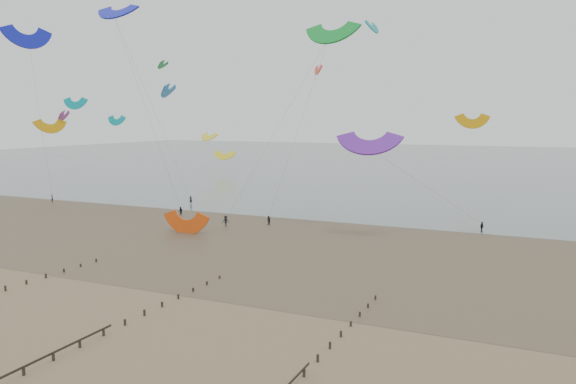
% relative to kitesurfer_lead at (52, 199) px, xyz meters
% --- Properties ---
extents(ground, '(500.00, 500.00, 0.00)m').
position_rel_kitesurfer_lead_xyz_m(ground, '(58.94, -47.02, -0.85)').
color(ground, brown).
rests_on(ground, ground).
extents(sea_and_shore, '(500.00, 665.00, 0.03)m').
position_rel_kitesurfer_lead_xyz_m(sea_and_shore, '(54.86, -12.62, -0.84)').
color(sea_and_shore, '#475654').
rests_on(sea_and_shore, ground).
extents(kitesurfer_lead, '(0.74, 0.66, 1.70)m').
position_rel_kitesurfer_lead_xyz_m(kitesurfer_lead, '(0.00, 0.00, 0.00)').
color(kitesurfer_lead, black).
rests_on(kitesurfer_lead, ground).
extents(kitesurfers, '(109.35, 23.90, 1.85)m').
position_rel_kitesurfer_lead_xyz_m(kitesurfers, '(85.92, 1.66, 0.02)').
color(kitesurfers, black).
rests_on(kitesurfers, ground).
extents(grounded_kite, '(6.94, 5.44, 3.80)m').
position_rel_kitesurfer_lead_xyz_m(grounded_kite, '(44.84, -15.26, -0.85)').
color(grounded_kite, '#DD490E').
rests_on(grounded_kite, ground).
extents(kites_airborne, '(245.43, 124.20, 41.62)m').
position_rel_kitesurfer_lead_xyz_m(kites_airborne, '(37.76, 42.93, 20.28)').
color(kites_airborne, '#641EA5').
rests_on(kites_airborne, ground).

